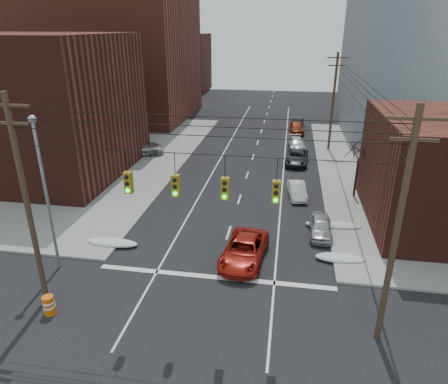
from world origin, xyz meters
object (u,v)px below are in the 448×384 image
(parked_car_b, at_px, (297,190))
(parked_car_e, at_px, (297,128))
(lot_car_d, at_px, (101,153))
(construction_barrel, at_px, (49,305))
(lot_car_a, at_px, (114,157))
(lot_car_c, at_px, (80,165))
(parked_car_d, at_px, (297,143))
(parked_car_f, at_px, (297,123))
(parked_car_a, at_px, (321,227))
(parked_car_c, at_px, (297,157))
(red_pickup, at_px, (244,250))
(lot_car_b, at_px, (139,148))

(parked_car_b, distance_m, parked_car_e, 22.37)
(parked_car_e, bearing_deg, lot_car_d, -147.88)
(construction_barrel, bearing_deg, lot_car_a, 105.95)
(lot_car_c, bearing_deg, parked_car_b, -102.06)
(parked_car_b, xyz_separation_m, lot_car_c, (-21.11, 2.27, 0.33))
(parked_car_b, bearing_deg, lot_car_c, 166.53)
(parked_car_d, distance_m, parked_car_f, 10.85)
(parked_car_d, distance_m, lot_car_d, 22.44)
(parked_car_d, relative_size, construction_barrel, 4.26)
(parked_car_a, bearing_deg, parked_car_e, 93.65)
(parked_car_c, relative_size, parked_car_e, 1.11)
(lot_car_c, bearing_deg, lot_car_d, -9.34)
(parked_car_e, bearing_deg, parked_car_a, -91.99)
(parked_car_b, xyz_separation_m, parked_car_d, (0.00, 14.79, 0.02))
(parked_car_d, bearing_deg, construction_barrel, -117.37)
(parked_car_b, xyz_separation_m, parked_car_c, (0.00, 9.10, 0.07))
(red_pickup, relative_size, lot_car_a, 1.28)
(parked_car_d, xyz_separation_m, parked_car_e, (0.00, 7.58, 0.13))
(red_pickup, bearing_deg, parked_car_d, 88.48)
(parked_car_e, xyz_separation_m, construction_barrel, (-12.48, -39.66, -0.23))
(parked_car_a, distance_m, parked_car_b, 6.74)
(parked_car_b, xyz_separation_m, lot_car_a, (-19.03, 5.62, 0.21))
(parked_car_b, height_order, lot_car_c, lot_car_c)
(parked_car_e, height_order, construction_barrel, parked_car_e)
(parked_car_a, bearing_deg, parked_car_f, 93.11)
(lot_car_d, bearing_deg, lot_car_b, -57.29)
(red_pickup, distance_m, parked_car_c, 20.08)
(red_pickup, relative_size, parked_car_e, 1.17)
(parked_car_e, relative_size, lot_car_a, 1.09)
(lot_car_d, bearing_deg, parked_car_b, -112.51)
(parked_car_d, relative_size, lot_car_a, 1.07)
(parked_car_c, xyz_separation_m, lot_car_a, (-19.03, -3.47, 0.14))
(lot_car_b, distance_m, lot_car_d, 4.25)
(lot_car_c, height_order, construction_barrel, lot_car_c)
(parked_car_c, height_order, lot_car_a, lot_car_a)
(parked_car_f, distance_m, lot_car_c, 31.58)
(red_pickup, bearing_deg, construction_barrel, -138.55)
(lot_car_b, bearing_deg, parked_car_b, -136.86)
(parked_car_a, bearing_deg, parked_car_b, 104.21)
(red_pickup, relative_size, lot_car_d, 1.16)
(lot_car_b, bearing_deg, lot_car_a, 136.99)
(lot_car_a, bearing_deg, parked_car_f, -20.17)
(parked_car_c, relative_size, parked_car_d, 1.13)
(parked_car_c, height_order, parked_car_e, parked_car_e)
(parked_car_c, height_order, lot_car_c, lot_car_c)
(construction_barrel, bearing_deg, parked_car_d, 68.74)
(parked_car_d, bearing_deg, lot_car_a, -160.38)
(construction_barrel, bearing_deg, lot_car_b, 100.77)
(lot_car_b, distance_m, lot_car_c, 7.73)
(parked_car_c, bearing_deg, parked_car_e, 93.77)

